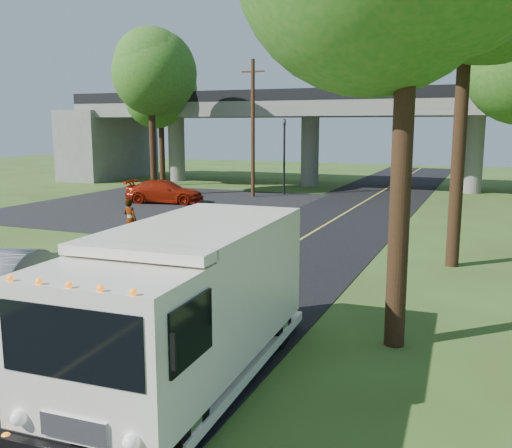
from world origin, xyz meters
The scene contains 13 objects.
ground centered at (0.00, 0.00, 0.00)m, with size 120.00×120.00×0.00m, color #394F1C.
road centered at (0.00, 10.00, 0.01)m, with size 7.00×90.00×0.02m, color black.
parking_lot centered at (-11.00, 18.00, 0.01)m, with size 16.00×18.00×0.01m, color black.
lane_line centered at (0.00, 10.00, 0.03)m, with size 0.12×90.00×0.01m, color gold.
overpass centered at (0.00, 32.00, 4.56)m, with size 54.00×10.00×7.30m.
traffic_signal centered at (-6.00, 26.00, 3.20)m, with size 0.18×0.22×5.20m.
utility_pole centered at (-7.50, 24.00, 4.59)m, with size 1.60×0.26×9.00m.
tree_left_lot centered at (-13.79, 21.84, 7.90)m, with size 5.60×5.50×10.50m.
tree_left_far centered at (-16.79, 27.84, 7.45)m, with size 5.26×5.16×9.89m.
step_van centered at (2.20, -2.34, 1.60)m, with size 2.88×7.11×2.94m.
red_sedan centered at (-11.36, 19.08, 0.70)m, with size 1.97×4.86×1.41m, color maroon.
silver_sedan centered at (-4.86, 0.00, 0.68)m, with size 1.43×4.11×1.35m, color gray.
pedestrian centered at (-6.52, 8.41, 0.89)m, with size 0.65×0.43×1.78m, color gray.
Camera 1 is at (7.23, -11.20, 4.79)m, focal length 40.00 mm.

